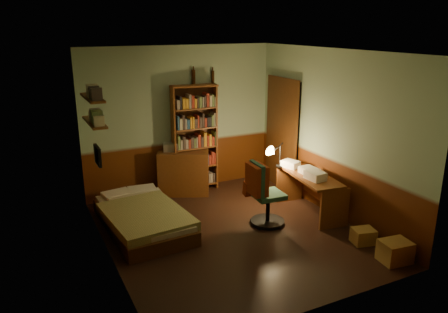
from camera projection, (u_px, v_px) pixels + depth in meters
name	position (u px, v px, depth m)	size (l,w,h in m)	color
floor	(231.00, 233.00, 6.43)	(3.50, 4.00, 0.02)	black
ceiling	(233.00, 51.00, 5.67)	(3.50, 4.00, 0.02)	silver
wall_back	(180.00, 120.00, 7.77)	(3.50, 0.02, 2.60)	#8AA686
wall_left	(104.00, 165.00, 5.31)	(0.02, 4.00, 2.60)	#8AA686
wall_right	(332.00, 134.00, 6.80)	(0.02, 4.00, 2.60)	#8AA686
wall_front	(325.00, 197.00, 4.33)	(3.50, 0.02, 2.60)	#8AA686
doorway	(283.00, 135.00, 7.98)	(0.06, 0.90, 2.00)	black
door_trim	(281.00, 135.00, 7.97)	(0.02, 0.98, 2.08)	#3A1E0C
bed	(142.00, 210.00, 6.50)	(1.00, 1.88, 0.56)	olive
dresser	(184.00, 172.00, 7.80)	(0.89, 0.44, 0.79)	brown
mini_stereo	(171.00, 147.00, 7.70)	(0.26, 0.20, 0.14)	#B2B2B7
bookshelf	(195.00, 139.00, 7.82)	(0.83, 0.26, 1.93)	brown
bottle_left	(193.00, 77.00, 7.61)	(0.07, 0.07, 0.25)	black
bottle_right	(213.00, 77.00, 7.78)	(0.06, 0.06, 0.21)	black
desk	(310.00, 195.00, 6.98)	(0.50, 1.22, 0.65)	brown
paper_stack	(291.00, 164.00, 7.26)	(0.20, 0.27, 0.11)	silver
desk_lamp	(280.00, 150.00, 7.24)	(0.17, 0.17, 0.57)	black
office_chair	(268.00, 195.00, 6.58)	(0.47, 0.41, 0.93)	#254D36
red_jacket	(279.00, 149.00, 6.49)	(0.21, 0.38, 0.45)	maroon
wall_shelf_lower	(95.00, 122.00, 6.21)	(0.20, 0.90, 0.03)	brown
wall_shelf_upper	(92.00, 98.00, 6.11)	(0.20, 0.90, 0.03)	brown
framed_picture	(98.00, 156.00, 5.85)	(0.04, 0.32, 0.26)	black
cardboard_box_a	(395.00, 251.00, 5.60)	(0.38, 0.30, 0.28)	#A37D3C
cardboard_box_b	(363.00, 236.00, 6.09)	(0.30, 0.25, 0.21)	#A37D3C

